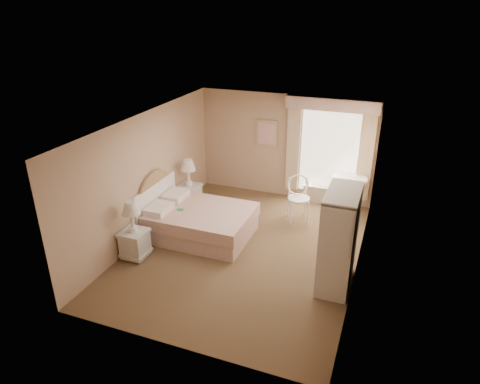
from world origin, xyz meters
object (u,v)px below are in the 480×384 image
at_px(bed, 197,220).
at_px(nightstand_far, 189,190).
at_px(round_table, 348,189).
at_px(cafe_chair, 298,194).
at_px(nightstand_near, 134,237).
at_px(armoire, 338,247).

relative_size(bed, nightstand_far, 1.77).
relative_size(nightstand_far, round_table, 1.42).
bearing_deg(cafe_chair, round_table, 13.81).
relative_size(nightstand_near, round_table, 1.38).
relative_size(nightstand_near, armoire, 0.66).
bearing_deg(cafe_chair, nightstand_near, -157.03).
xyz_separation_m(bed, cafe_chair, (1.75, 1.46, 0.25)).
xyz_separation_m(nightstand_near, nightstand_far, (-0.00, 2.25, 0.01)).
bearing_deg(armoire, bed, 167.03).
height_order(bed, cafe_chair, bed).
xyz_separation_m(round_table, armoire, (0.21, -2.88, 0.17)).
xyz_separation_m(bed, nightstand_near, (-0.71, -1.16, 0.10)).
relative_size(nightstand_near, nightstand_far, 0.97).
bearing_deg(bed, round_table, 38.96).
distance_m(cafe_chair, armoire, 2.44).
xyz_separation_m(round_table, cafe_chair, (-0.97, -0.75, 0.03)).
relative_size(bed, armoire, 1.20).
distance_m(bed, cafe_chair, 2.29).
bearing_deg(nightstand_near, bed, 58.49).
bearing_deg(cafe_chair, bed, -164.05).
relative_size(round_table, cafe_chair, 0.83).
bearing_deg(nightstand_near, round_table, 44.40).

